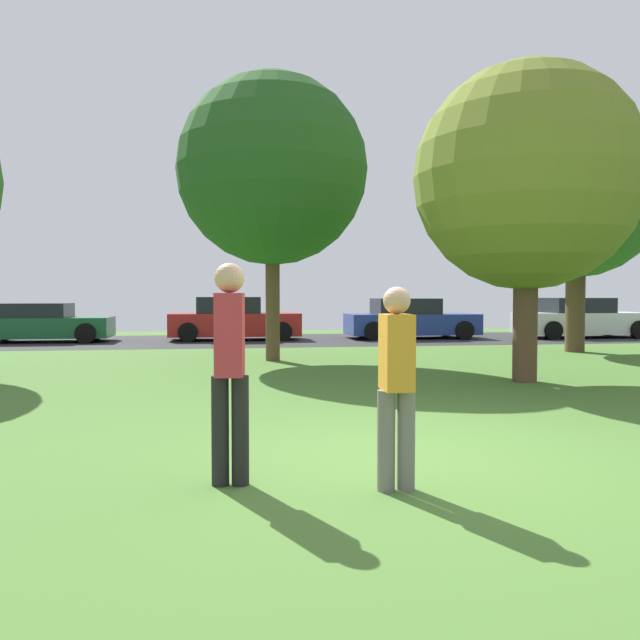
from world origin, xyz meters
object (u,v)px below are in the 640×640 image
(person_bystander, at_px, (396,379))
(person_walking, at_px, (230,362))
(parked_car_green, at_px, (42,324))
(parked_car_blue, at_px, (410,320))
(parked_car_white, at_px, (580,319))
(oak_tree_right, at_px, (272,170))
(maple_tree_far, at_px, (577,195))
(parked_car_red, at_px, (234,320))
(oak_tree_center, at_px, (527,178))

(person_bystander, xyz_separation_m, person_walking, (-1.28, 0.33, 0.12))
(parked_car_green, bearing_deg, person_walking, -71.01)
(parked_car_blue, distance_m, parked_car_white, 6.19)
(person_bystander, height_order, parked_car_white, person_bystander)
(parked_car_blue, bearing_deg, person_walking, -111.17)
(oak_tree_right, relative_size, maple_tree_far, 1.02)
(parked_car_green, relative_size, parked_car_red, 0.97)
(person_walking, bearing_deg, person_bystander, -98.74)
(oak_tree_center, distance_m, parked_car_white, 13.47)
(parked_car_green, relative_size, parked_car_blue, 0.93)
(parked_car_blue, xyz_separation_m, parked_car_white, (6.17, -0.51, 0.01))
(oak_tree_right, relative_size, parked_car_white, 1.44)
(maple_tree_far, bearing_deg, parked_car_white, 58.12)
(parked_car_blue, bearing_deg, parked_car_red, 178.77)
(oak_tree_center, xyz_separation_m, maple_tree_far, (4.12, 5.45, 0.65))
(oak_tree_center, xyz_separation_m, parked_car_green, (-11.04, 11.42, -2.98))
(parked_car_blue, bearing_deg, parked_car_green, 179.57)
(maple_tree_far, xyz_separation_m, parked_car_red, (-9.00, 6.01, -3.54))
(parked_car_green, xyz_separation_m, parked_car_white, (18.50, -0.60, 0.07))
(maple_tree_far, height_order, parked_car_green, maple_tree_far)
(person_walking, height_order, parked_car_white, person_walking)
(oak_tree_right, distance_m, maple_tree_far, 8.31)
(oak_tree_right, relative_size, parked_car_green, 1.56)
(person_walking, relative_size, parked_car_white, 0.39)
(person_walking, distance_m, parked_car_white, 20.66)
(parked_car_green, height_order, parked_car_red, parked_car_red)
(parked_car_red, relative_size, parked_car_blue, 0.96)
(person_bystander, relative_size, parked_car_white, 0.35)
(parked_car_red, distance_m, parked_car_blue, 6.17)
(person_bystander, bearing_deg, oak_tree_right, 2.32)
(person_walking, xyz_separation_m, parked_car_red, (0.35, 16.95, -0.33))
(oak_tree_center, distance_m, parked_car_green, 16.16)
(parked_car_white, bearing_deg, parked_car_green, 178.14)
(parked_car_blue, bearing_deg, maple_tree_far, -64.30)
(person_walking, bearing_deg, parked_car_red, 4.65)
(oak_tree_center, distance_m, person_bystander, 7.53)
(person_bystander, relative_size, parked_car_blue, 0.35)
(parked_car_green, distance_m, parked_car_white, 18.51)
(oak_tree_center, bearing_deg, person_walking, -133.57)
(maple_tree_far, height_order, parked_car_white, maple_tree_far)
(parked_car_green, bearing_deg, parked_car_blue, -0.43)
(oak_tree_right, distance_m, parked_car_red, 8.10)
(oak_tree_right, bearing_deg, parked_car_green, 134.32)
(person_walking, relative_size, parked_car_red, 0.41)
(oak_tree_center, xyz_separation_m, person_bystander, (-3.94, -5.82, -2.69))
(oak_tree_center, xyz_separation_m, parked_car_red, (-4.87, 11.46, -2.90))
(oak_tree_right, relative_size, parked_car_blue, 1.45)
(oak_tree_right, relative_size, parked_car_red, 1.51)
(person_walking, height_order, parked_car_blue, person_walking)
(oak_tree_center, relative_size, parked_car_white, 1.21)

